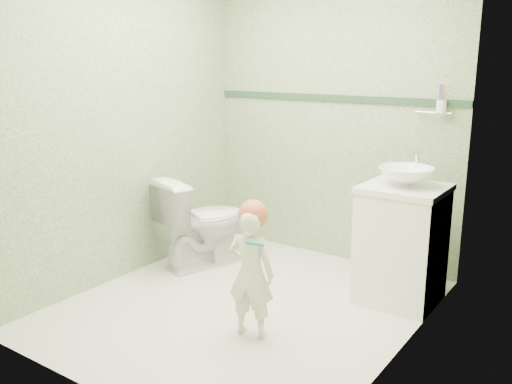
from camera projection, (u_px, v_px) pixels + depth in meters
The scene contains 12 objects.
ground at pixel (244, 306), 3.81m from camera, with size 2.50×2.50×0.00m, color beige.
room_shell at pixel (243, 133), 3.52m from camera, with size 2.50×2.54×2.40m.
trim_stripe at pixel (332, 98), 4.48m from camera, with size 2.20×0.02×0.05m, color #26442D.
vanity at pixel (401, 246), 3.81m from camera, with size 0.52×0.50×0.80m, color white.
counter at pixel (405, 189), 3.71m from camera, with size 0.54×0.52×0.04m, color white.
basin at pixel (406, 176), 3.69m from camera, with size 0.37×0.37×0.13m, color white.
faucet at pixel (416, 161), 3.82m from camera, with size 0.03×0.13×0.18m.
cup_holder at pixel (440, 106), 3.94m from camera, with size 0.26×0.07×0.21m.
toilet at pixel (202, 221), 4.49m from camera, with size 0.42×0.73×0.75m, color white.
toddler at pixel (251, 274), 3.32m from camera, with size 0.29×0.19×0.80m, color beige.
hair_cap at pixel (253, 214), 3.26m from camera, with size 0.18×0.18×0.18m, color #BE5939.
teal_toothbrush at pixel (254, 243), 3.12m from camera, with size 0.11×0.14×0.08m.
Camera 1 is at (2.07, -2.84, 1.67)m, focal length 38.72 mm.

